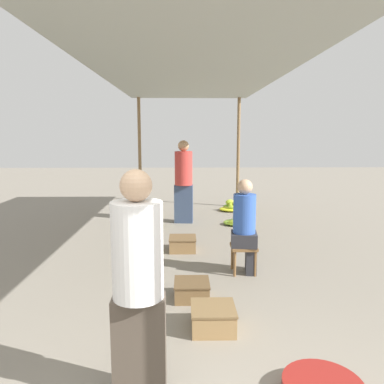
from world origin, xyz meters
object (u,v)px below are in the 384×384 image
(crate_far, at_px, (192,290))
(shopper_walking_mid, at_px, (184,180))
(banana_pile_right_0, at_px, (238,222))
(banana_pile_right_1, at_px, (231,207))
(banana_pile_left_0, at_px, (152,223))
(banana_pile_left_2, at_px, (147,213))
(vendor_seated, at_px, (246,225))
(stool, at_px, (244,251))
(banana_pile_left_1, at_px, (141,248))
(crate_near, at_px, (183,244))
(vendor_foreground, at_px, (138,284))
(crate_mid, at_px, (213,318))

(crate_far, distance_m, shopper_walking_mid, 3.86)
(banana_pile_right_0, height_order, banana_pile_right_1, banana_pile_right_1)
(banana_pile_left_0, xyz_separation_m, banana_pile_left_2, (-0.20, 1.03, -0.02))
(banana_pile_left_2, bearing_deg, banana_pile_left_0, -79.01)
(vendor_seated, relative_size, banana_pile_left_0, 2.41)
(stool, relative_size, banana_pile_left_1, 0.85)
(banana_pile_left_1, bearing_deg, crate_near, 9.36)
(banana_pile_right_0, bearing_deg, vendor_foreground, -105.36)
(shopper_walking_mid, bearing_deg, banana_pile_right_1, 45.77)
(banana_pile_right_1, bearing_deg, crate_far, -102.05)
(banana_pile_left_0, distance_m, crate_mid, 4.17)
(vendor_foreground, xyz_separation_m, banana_pile_right_0, (1.42, 5.16, -0.78))
(banana_pile_left_0, distance_m, banana_pile_left_2, 1.05)
(banana_pile_left_2, bearing_deg, crate_near, -72.20)
(vendor_foreground, distance_m, banana_pile_left_1, 3.44)
(stool, height_order, crate_mid, stool)
(banana_pile_right_0, xyz_separation_m, crate_far, (-1.02, -3.52, 0.03))
(vendor_foreground, xyz_separation_m, banana_pile_left_0, (-0.35, 5.01, -0.77))
(stool, distance_m, crate_near, 1.32)
(banana_pile_left_2, height_order, banana_pile_right_1, banana_pile_right_1)
(vendor_foreground, bearing_deg, banana_pile_right_1, 77.55)
(banana_pile_left_1, height_order, banana_pile_right_1, banana_pile_right_1)
(banana_pile_right_0, height_order, crate_far, banana_pile_right_0)
(banana_pile_left_0, bearing_deg, shopper_walking_mid, 31.96)
(banana_pile_left_1, bearing_deg, stool, -30.90)
(vendor_foreground, bearing_deg, crate_far, 76.35)
(banana_pile_right_1, distance_m, shopper_walking_mid, 1.86)
(banana_pile_left_1, relative_size, crate_far, 1.12)
(vendor_foreground, relative_size, vendor_seated, 1.28)
(crate_mid, height_order, crate_far, crate_mid)
(stool, xyz_separation_m, banana_pile_left_2, (-1.67, 3.60, -0.24))
(stool, xyz_separation_m, shopper_walking_mid, (-0.82, 2.98, 0.60))
(banana_pile_left_0, distance_m, banana_pile_left_1, 1.68)
(stool, relative_size, vendor_seated, 0.30)
(crate_near, bearing_deg, shopper_walking_mid, 89.64)
(vendor_seated, xyz_separation_m, shopper_walking_mid, (-0.84, 2.98, 0.24))
(banana_pile_right_1, distance_m, crate_near, 3.38)
(banana_pile_left_0, xyz_separation_m, crate_mid, (0.94, -4.07, 0.03))
(stool, height_order, shopper_walking_mid, shopper_walking_mid)
(stool, relative_size, banana_pile_right_0, 0.68)
(vendor_seated, xyz_separation_m, banana_pile_right_1, (0.33, 4.17, -0.57))
(banana_pile_right_0, relative_size, crate_mid, 1.31)
(crate_mid, bearing_deg, stool, 70.63)
(banana_pile_left_1, xyz_separation_m, banana_pile_right_1, (1.84, 3.28, 0.02))
(banana_pile_left_0, height_order, shopper_walking_mid, shopper_walking_mid)
(shopper_walking_mid, bearing_deg, banana_pile_left_0, -148.04)
(banana_pile_left_2, height_order, crate_near, crate_near)
(banana_pile_left_1, distance_m, shopper_walking_mid, 2.34)
(stool, bearing_deg, shopper_walking_mid, 105.39)
(vendor_seated, xyz_separation_m, banana_pile_left_1, (-1.51, 0.89, -0.59))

